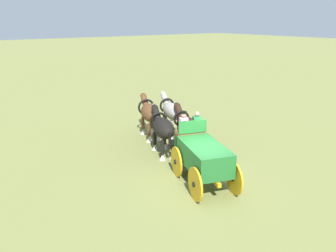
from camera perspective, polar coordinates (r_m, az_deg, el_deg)
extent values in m
plane|color=olive|center=(13.98, 6.11, -9.94)|extent=(220.00, 220.00, 0.00)
cube|color=#236B2D|center=(13.44, 6.28, -5.25)|extent=(3.01, 2.22, 0.97)
cube|color=brown|center=(14.62, 3.85, -1.02)|extent=(0.95, 1.40, 0.12)
cube|color=#236B2D|center=(15.20, 3.25, -2.90)|extent=(0.60, 1.16, 0.60)
cube|color=#236B2D|center=(14.25, 4.32, -0.12)|extent=(0.47, 1.23, 0.55)
cube|color=gold|center=(13.68, 6.20, -7.50)|extent=(2.85, 1.11, 0.16)
cylinder|color=gold|center=(14.32, 1.47, -6.19)|extent=(1.27, 0.50, 1.31)
cylinder|color=black|center=(14.32, 1.47, -6.19)|extent=(0.25, 0.24, 0.20)
cylinder|color=gold|center=(14.89, 7.42, -5.37)|extent=(1.27, 0.50, 1.31)
cylinder|color=black|center=(14.89, 7.42, -5.37)|extent=(0.25, 0.24, 0.20)
cylinder|color=gold|center=(12.51, 4.73, -10.05)|extent=(1.27, 0.50, 1.31)
cylinder|color=black|center=(12.51, 4.73, -10.05)|extent=(0.25, 0.24, 0.20)
cylinder|color=gold|center=(13.16, 11.38, -8.87)|extent=(1.27, 0.50, 1.31)
cylinder|color=black|center=(13.16, 11.38, -8.87)|extent=(0.25, 0.24, 0.20)
cylinder|color=brown|center=(15.91, 2.40, -3.45)|extent=(2.49, 0.94, 0.10)
cube|color=slate|center=(14.58, 2.54, -0.47)|extent=(0.48, 0.43, 0.16)
cube|color=silver|center=(14.38, 2.72, 0.42)|extent=(0.34, 0.42, 0.55)
sphere|color=tan|center=(14.27, 2.74, 1.89)|extent=(0.22, 0.22, 0.22)
cylinder|color=black|center=(14.24, 2.75, 2.40)|extent=(0.24, 0.24, 0.08)
cube|color=slate|center=(14.80, 4.83, -0.24)|extent=(0.48, 0.43, 0.16)
cube|color=#338C4C|center=(14.61, 5.03, 0.65)|extent=(0.34, 0.42, 0.55)
sphere|color=tan|center=(14.50, 5.08, 2.10)|extent=(0.22, 0.22, 0.22)
ellipsoid|color=black|center=(16.29, -0.80, -0.37)|extent=(2.18, 1.54, 0.95)
cylinder|color=black|center=(17.09, -2.30, -2.13)|extent=(0.18, 0.18, 0.69)
cone|color=silver|center=(17.27, -2.28, -3.66)|extent=(0.30, 0.30, 0.29)
cylinder|color=black|center=(17.23, -0.62, -1.95)|extent=(0.18, 0.18, 0.69)
cone|color=silver|center=(17.41, -0.62, -3.47)|extent=(0.30, 0.30, 0.29)
cylinder|color=black|center=(15.85, -0.97, -3.78)|extent=(0.18, 0.18, 0.69)
cone|color=silver|center=(16.04, -0.96, -5.41)|extent=(0.30, 0.30, 0.29)
cylinder|color=black|center=(16.00, 0.83, -3.57)|extent=(0.18, 0.18, 0.69)
cone|color=silver|center=(16.19, 0.82, -5.19)|extent=(0.30, 0.30, 0.29)
cylinder|color=black|center=(17.32, -2.01, 2.15)|extent=(1.01, 0.65, 0.81)
ellipsoid|color=black|center=(17.60, -2.35, 3.27)|extent=(0.65, 0.44, 0.32)
cube|color=silver|center=(17.86, -2.59, 3.49)|extent=(0.09, 0.11, 0.24)
torus|color=black|center=(17.07, -1.67, 0.85)|extent=(0.43, 0.96, 0.98)
cylinder|color=black|center=(15.45, 0.32, -2.59)|extent=(0.14, 0.14, 0.80)
ellipsoid|color=#331E14|center=(16.69, 3.48, 0.05)|extent=(2.34, 1.52, 0.86)
cylinder|color=#331E14|center=(17.52, 1.82, -1.53)|extent=(0.18, 0.18, 0.71)
cone|color=silver|center=(17.70, 1.80, -3.08)|extent=(0.30, 0.30, 0.31)
cylinder|color=#331E14|center=(17.68, 3.26, -1.37)|extent=(0.18, 0.18, 0.71)
cone|color=silver|center=(17.85, 3.23, -2.92)|extent=(0.30, 0.30, 0.31)
cylinder|color=#331E14|center=(16.18, 3.61, -3.26)|extent=(0.18, 0.18, 0.71)
cone|color=silver|center=(16.38, 3.58, -4.92)|extent=(0.30, 0.30, 0.31)
cylinder|color=#331E14|center=(16.35, 5.15, -3.07)|extent=(0.18, 0.18, 0.71)
cone|color=silver|center=(16.54, 5.11, -4.71)|extent=(0.30, 0.30, 0.31)
cylinder|color=#331E14|center=(17.79, 1.95, 2.51)|extent=(1.01, 0.65, 0.81)
ellipsoid|color=#331E14|center=(18.06, 1.56, 3.60)|extent=(0.65, 0.44, 0.32)
cube|color=silver|center=(18.31, 1.28, 3.81)|extent=(0.09, 0.11, 0.24)
torus|color=black|center=(17.54, 2.34, 1.30)|extent=(0.40, 0.88, 0.89)
cylinder|color=black|center=(15.79, 4.93, -2.21)|extent=(0.14, 0.14, 0.80)
ellipsoid|color=brown|center=(18.66, -3.12, 2.30)|extent=(2.20, 1.57, 0.98)
cylinder|color=brown|center=(19.47, -4.37, 0.54)|extent=(0.18, 0.18, 0.74)
cone|color=silver|center=(19.64, -4.33, -0.94)|extent=(0.30, 0.30, 0.32)
cylinder|color=brown|center=(19.59, -2.83, 0.68)|extent=(0.18, 0.18, 0.74)
cone|color=silver|center=(19.76, -2.81, -0.78)|extent=(0.30, 0.30, 0.32)
cylinder|color=brown|center=(18.18, -3.34, -0.73)|extent=(0.18, 0.18, 0.74)
cone|color=silver|center=(18.36, -3.31, -2.29)|extent=(0.30, 0.30, 0.32)
cylinder|color=brown|center=(18.31, -1.71, -0.56)|extent=(0.18, 0.18, 0.74)
cone|color=silver|center=(18.49, -1.69, -2.12)|extent=(0.30, 0.30, 0.32)
cylinder|color=brown|center=(19.74, -4.07, 4.38)|extent=(1.01, 0.65, 0.81)
ellipsoid|color=brown|center=(20.03, -4.34, 5.34)|extent=(0.65, 0.44, 0.32)
cube|color=silver|center=(20.30, -4.52, 5.50)|extent=(0.09, 0.11, 0.24)
torus|color=black|center=(19.47, -3.79, 3.27)|extent=(0.44, 0.99, 1.00)
cylinder|color=black|center=(17.77, -2.25, 0.50)|extent=(0.14, 0.14, 0.80)
ellipsoid|color=#9E998E|center=(19.01, 0.68, 2.60)|extent=(2.30, 1.53, 0.89)
cylinder|color=#9E998E|center=(19.83, -0.67, 0.98)|extent=(0.18, 0.18, 0.76)
cone|color=silver|center=(20.00, -0.67, -0.51)|extent=(0.30, 0.30, 0.33)
cylinder|color=#9E998E|center=(19.98, 0.67, 1.10)|extent=(0.18, 0.18, 0.76)
cone|color=silver|center=(20.14, 0.66, -0.38)|extent=(0.30, 0.30, 0.33)
cylinder|color=#9E998E|center=(18.48, 0.67, -0.32)|extent=(0.18, 0.18, 0.76)
cone|color=silver|center=(18.66, 0.67, -1.90)|extent=(0.30, 0.30, 0.33)
cylinder|color=#9E998E|center=(18.63, 2.10, -0.17)|extent=(0.18, 0.18, 0.76)
cone|color=silver|center=(18.81, 2.08, -1.75)|extent=(0.30, 0.30, 0.33)
cylinder|color=#9E998E|center=(20.14, -0.50, 4.63)|extent=(1.01, 0.65, 0.81)
ellipsoid|color=#9E998E|center=(20.42, -0.81, 5.56)|extent=(0.65, 0.44, 0.32)
cube|color=silver|center=(20.68, -1.04, 5.72)|extent=(0.09, 0.11, 0.24)
torus|color=black|center=(19.86, -0.19, 3.58)|extent=(0.41, 0.91, 0.92)
cylinder|color=black|center=(18.09, 1.78, 0.78)|extent=(0.14, 0.14, 0.80)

